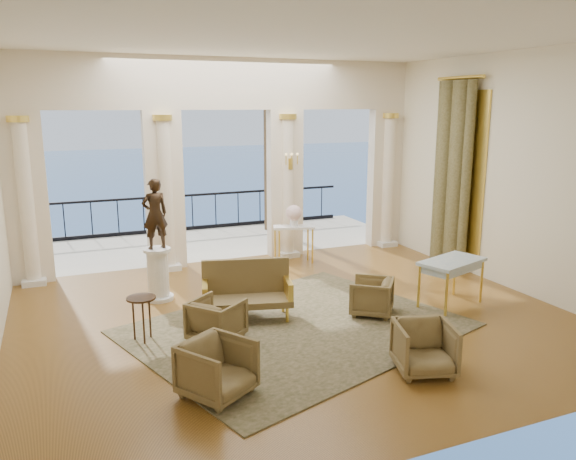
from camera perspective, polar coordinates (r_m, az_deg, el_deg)
name	(u,v)px	position (r m, az deg, el deg)	size (l,w,h in m)	color
floor	(295,318)	(9.57, 0.74, -8.88)	(9.00, 9.00, 0.00)	#462D10
room_walls	(328,151)	(7.92, 4.04, 8.02)	(9.00, 9.00, 9.00)	white
arcade	(227,148)	(12.54, -6.25, 8.31)	(9.00, 0.56, 4.50)	#FBE8CA
terrace	(207,244)	(14.85, -8.19, -1.38)	(10.00, 3.60, 0.10)	#BFB29F
balustrade	(193,216)	(16.27, -9.67, 1.46)	(9.00, 0.06, 1.03)	black
palm_tree	(267,83)	(15.79, -2.17, 14.73)	(2.00, 2.00, 4.50)	#4C3823
sea	(89,189)	(68.92, -19.55, 3.97)	(160.00, 160.00, 0.00)	#1D4E93
curtain	(451,176)	(12.53, 16.27, 5.29)	(0.33, 1.40, 4.09)	#4D4722
window_frame	(459,172)	(12.64, 16.96, 5.68)	(0.04, 1.60, 3.40)	#EDC74E
wall_sconce	(291,163)	(12.75, 0.28, 6.85)	(0.30, 0.11, 0.33)	#EDC74E
rug	(297,328)	(9.13, 0.91, -9.91)	(4.90, 3.81, 0.02)	#2F361C
armchair_a	(217,366)	(7.09, -7.21, -13.57)	(0.76, 0.71, 0.78)	#46381C
armchair_b	(424,346)	(7.82, 13.70, -11.35)	(0.74, 0.69, 0.76)	#46381C
armchair_c	(372,295)	(9.70, 8.49, -6.54)	(0.68, 0.63, 0.70)	#46381C
armchair_d	(217,318)	(8.64, -7.27, -8.85)	(0.70, 0.66, 0.72)	#46381C
settee	(247,290)	(9.44, -4.22, -6.12)	(1.58, 0.97, 0.98)	#46381C
game_table	(452,265)	(10.32, 16.32, -3.40)	(1.37, 1.02, 0.84)	#A6BFD0
pedestal	(158,275)	(10.55, -13.06, -4.48)	(0.53, 0.53, 0.97)	silver
statue	(155,214)	(10.27, -13.37, 1.60)	(0.46, 0.30, 1.27)	black
console_table	(294,232)	(12.53, 0.60, -0.25)	(0.97, 0.61, 0.86)	silver
urn	(294,214)	(12.44, 0.60, 1.63)	(0.36, 0.36, 0.47)	white
side_table	(141,303)	(8.73, -14.67, -7.23)	(0.43, 0.43, 0.71)	black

